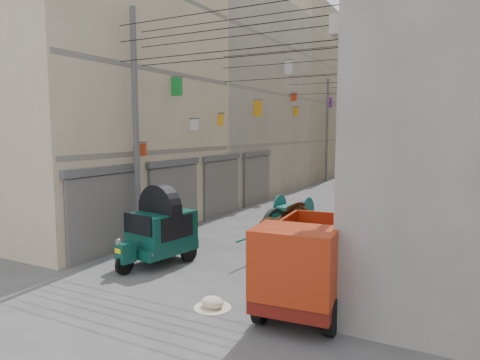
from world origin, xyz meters
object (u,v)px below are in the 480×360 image
Objects in this scene: mini_truck at (305,269)px; horse at (280,232)px; second_cart at (294,209)px; feed_sack at (212,302)px; distant_car_white at (345,176)px; tonga_cart at (290,231)px; auto_rickshaw at (160,228)px; distant_car_grey at (394,169)px; distant_car_green at (403,165)px.

horse is (-2.00, 3.43, -0.12)m from mini_truck.
second_cart is at bearing -62.32° from horse.
feed_sack is (1.54, -9.11, -0.52)m from second_cart.
distant_car_white reaches higher than feed_sack.
feed_sack is (0.08, -5.01, -0.60)m from tonga_cart.
distant_car_white is (-3.23, 24.40, 0.40)m from feed_sack.
second_cart is 5.19m from horse.
auto_rickshaw is 1.82× the size of second_cart.
distant_car_grey reaches higher than feed_sack.
feed_sack is at bearing -95.55° from distant_car_grey.
feed_sack is at bearing 88.66° from distant_car_white.
auto_rickshaw is 29.02m from distant_car_grey.
distant_car_green is at bearing 91.14° from feed_sack.
auto_rickshaw is 0.70× the size of mini_truck.
distant_car_green is (2.38, 35.65, -0.50)m from auto_rickshaw.
distant_car_green reaches higher than distant_car_white.
tonga_cart is 0.80× the size of distant_car_grey.
distant_car_green is at bearing 96.11° from auto_rickshaw.
distant_car_white is at bearing -69.87° from horse.
tonga_cart is at bearing -95.52° from distant_car_grey.
mini_truck is 1.85× the size of horse.
distant_car_green is (-0.67, 32.73, -0.15)m from tonga_cart.
auto_rickshaw reaches higher than distant_car_grey.
distant_car_grey is at bearing 91.12° from feed_sack.
auto_rickshaw is at bearing -101.66° from distant_car_grey.
horse is (3.06, 2.05, -0.20)m from auto_rickshaw.
horse reaches higher than distant_car_green.
auto_rickshaw reaches higher than tonga_cart.
mini_truck is 37.13m from distant_car_green.
tonga_cart is 5.04m from feed_sack.
mini_truck is 1.22× the size of distant_car_white.
distant_car_green is (-0.68, 33.60, -0.30)m from horse.
horse is 20.51m from distant_car_white.
distant_car_green is (-0.15, 6.74, -0.09)m from distant_car_grey.
feed_sack is 0.17× the size of distant_car_white.
horse is at bearing -80.19° from tonga_cart.
tonga_cart is 1.03× the size of distant_car_white.
tonga_cart is 6.09× the size of feed_sack.
feed_sack is (-1.94, -0.71, -0.87)m from mini_truck.
horse is at bearing -95.53° from distant_car_grey.
distant_car_grey is at bearing -77.59° from horse.
distant_car_grey reaches higher than second_cart.
second_cart reaches higher than distant_car_green.
mini_truck is 24.25m from distant_car_white.
tonga_cart is at bearing -65.75° from second_cart.
second_cart is at bearing 81.88° from distant_car_green.
horse reaches higher than tonga_cart.
distant_car_white is at bearing 97.16° from mini_truck.
auto_rickshaw is at bearing 159.57° from mini_truck.
horse reaches higher than second_cart.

